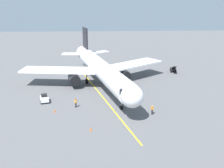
{
  "coord_description": "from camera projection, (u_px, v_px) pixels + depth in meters",
  "views": [
    {
      "loc": [
        0.79,
        55.42,
        18.33
      ],
      "look_at": [
        -1.84,
        7.77,
        3.0
      ],
      "focal_mm": 41.79,
      "sensor_mm": 36.0,
      "label": 1
    }
  ],
  "objects": [
    {
      "name": "tug_portside",
      "position": [
        44.0,
        99.0,
        49.07
      ],
      "size": [
        2.06,
        2.61,
        1.5
      ],
      "color": "white",
      "rests_on": "ground"
    },
    {
      "name": "ground_crew_marshaller",
      "position": [
        152.0,
        110.0,
        43.65
      ],
      "size": [
        0.41,
        0.47,
        1.71
      ],
      "color": "#23232D",
      "rests_on": "ground"
    },
    {
      "name": "apron_lead_in_line",
      "position": [
        102.0,
        96.0,
        52.59
      ],
      "size": [
        10.35,
        38.76,
        0.01
      ],
      "primitive_type": "cube",
      "rotation": [
        0.0,
        0.0,
        0.26
      ],
      "color": "yellow",
      "rests_on": "ground"
    },
    {
      "name": "airplane",
      "position": [
        101.0,
        69.0,
        57.33
      ],
      "size": [
        33.68,
        39.78,
        11.5
      ],
      "color": "white",
      "rests_on": "ground"
    },
    {
      "name": "belt_loader_near_nose",
      "position": [
        173.0,
        69.0,
        69.93
      ],
      "size": [
        1.98,
        4.72,
        2.32
      ],
      "color": "black",
      "rests_on": "ground"
    },
    {
      "name": "safety_cone_nose_right",
      "position": [
        91.0,
        129.0,
        38.36
      ],
      "size": [
        0.32,
        0.32,
        0.55
      ],
      "primitive_type": "cone",
      "color": "#F2590F",
      "rests_on": "ground"
    },
    {
      "name": "safety_cone_nose_left",
      "position": [
        55.0,
        111.0,
        44.72
      ],
      "size": [
        0.32,
        0.32,
        0.55
      ],
      "primitive_type": "cone",
      "color": "#F2590F",
      "rests_on": "ground"
    },
    {
      "name": "ground_plane",
      "position": [
        102.0,
        86.0,
        58.33
      ],
      "size": [
        220.0,
        220.0,
        0.0
      ],
      "primitive_type": "plane",
      "color": "#565659"
    },
    {
      "name": "ground_crew_wing_walker",
      "position": [
        76.0,
        103.0,
        46.6
      ],
      "size": [
        0.47,
        0.45,
        1.71
      ],
      "color": "#23232D",
      "rests_on": "ground"
    }
  ]
}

